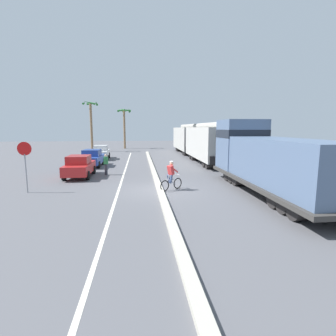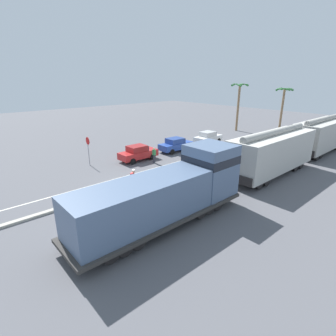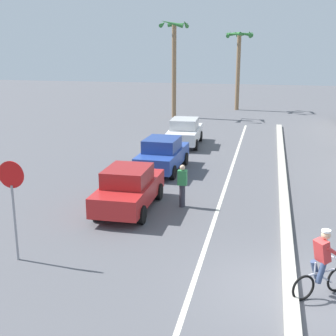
{
  "view_description": "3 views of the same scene",
  "coord_description": "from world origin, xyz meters",
  "px_view_note": "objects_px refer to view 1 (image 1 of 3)",
  "views": [
    {
      "loc": [
        -1.15,
        -15.08,
        3.63
      ],
      "look_at": [
        0.68,
        1.56,
        1.07
      ],
      "focal_mm": 28.0,
      "sensor_mm": 36.0,
      "label": 1
    },
    {
      "loc": [
        16.59,
        -10.58,
        8.37
      ],
      "look_at": [
        2.92,
        1.53,
        2.07
      ],
      "focal_mm": 28.0,
      "sensor_mm": 36.0,
      "label": 2
    },
    {
      "loc": [
        -0.74,
        -10.79,
        5.95
      ],
      "look_at": [
        -4.54,
        6.64,
        1.16
      ],
      "focal_mm": 50.0,
      "sensor_mm": 36.0,
      "label": 3
    }
  ],
  "objects_px": {
    "locomotive": "(264,160)",
    "hopper_car_lead": "(209,143)",
    "stop_sign": "(25,157)",
    "palm_tree_far": "(91,117)",
    "pedestrian_by_cars": "(106,164)",
    "palm_tree_near": "(124,119)",
    "hopper_car_middle": "(188,139)",
    "parked_car_blue": "(92,158)",
    "parked_car_white": "(101,152)",
    "parked_car_red": "(79,166)",
    "cyclist": "(171,176)"
  },
  "relations": [
    {
      "from": "parked_car_red",
      "to": "cyclist",
      "type": "distance_m",
      "value": 7.97
    },
    {
      "from": "cyclist",
      "to": "stop_sign",
      "type": "distance_m",
      "value": 8.26
    },
    {
      "from": "parked_car_red",
      "to": "palm_tree_near",
      "type": "relative_size",
      "value": 0.6
    },
    {
      "from": "stop_sign",
      "to": "palm_tree_far",
      "type": "bearing_deg",
      "value": 92.03
    },
    {
      "from": "cyclist",
      "to": "palm_tree_near",
      "type": "xyz_separation_m",
      "value": [
        -4.39,
        32.42,
        4.41
      ]
    },
    {
      "from": "cyclist",
      "to": "palm_tree_far",
      "type": "height_order",
      "value": "palm_tree_far"
    },
    {
      "from": "hopper_car_lead",
      "to": "cyclist",
      "type": "distance_m",
      "value": 12.56
    },
    {
      "from": "parked_car_blue",
      "to": "parked_car_red",
      "type": "bearing_deg",
      "value": -90.07
    },
    {
      "from": "parked_car_blue",
      "to": "palm_tree_near",
      "type": "bearing_deg",
      "value": 85.09
    },
    {
      "from": "parked_car_white",
      "to": "palm_tree_far",
      "type": "height_order",
      "value": "palm_tree_far"
    },
    {
      "from": "parked_car_blue",
      "to": "parked_car_white",
      "type": "bearing_deg",
      "value": 90.19
    },
    {
      "from": "pedestrian_by_cars",
      "to": "locomotive",
      "type": "bearing_deg",
      "value": -33.47
    },
    {
      "from": "hopper_car_middle",
      "to": "parked_car_white",
      "type": "relative_size",
      "value": 2.48
    },
    {
      "from": "palm_tree_near",
      "to": "palm_tree_far",
      "type": "bearing_deg",
      "value": -130.81
    },
    {
      "from": "stop_sign",
      "to": "palm_tree_near",
      "type": "relative_size",
      "value": 0.41
    },
    {
      "from": "parked_car_blue",
      "to": "palm_tree_near",
      "type": "distance_m",
      "value": 22.56
    },
    {
      "from": "locomotive",
      "to": "parked_car_blue",
      "type": "relative_size",
      "value": 2.73
    },
    {
      "from": "stop_sign",
      "to": "pedestrian_by_cars",
      "type": "relative_size",
      "value": 1.78
    },
    {
      "from": "locomotive",
      "to": "parked_car_red",
      "type": "xyz_separation_m",
      "value": [
        -11.57,
        5.73,
        -0.98
      ]
    },
    {
      "from": "stop_sign",
      "to": "palm_tree_far",
      "type": "xyz_separation_m",
      "value": [
        -0.95,
        26.69,
        3.27
      ]
    },
    {
      "from": "parked_car_red",
      "to": "parked_car_white",
      "type": "relative_size",
      "value": 0.99
    },
    {
      "from": "stop_sign",
      "to": "cyclist",
      "type": "bearing_deg",
      "value": -1.81
    },
    {
      "from": "pedestrian_by_cars",
      "to": "hopper_car_lead",
      "type": "bearing_deg",
      "value": 30.52
    },
    {
      "from": "palm_tree_far",
      "to": "hopper_car_middle",
      "type": "bearing_deg",
      "value": -15.6
    },
    {
      "from": "parked_car_blue",
      "to": "locomotive",
      "type": "bearing_deg",
      "value": -44.1
    },
    {
      "from": "locomotive",
      "to": "palm_tree_far",
      "type": "bearing_deg",
      "value": 117.4
    },
    {
      "from": "hopper_car_lead",
      "to": "cyclist",
      "type": "bearing_deg",
      "value": -115.01
    },
    {
      "from": "cyclist",
      "to": "stop_sign",
      "type": "bearing_deg",
      "value": 178.19
    },
    {
      "from": "hopper_car_lead",
      "to": "palm_tree_near",
      "type": "height_order",
      "value": "palm_tree_near"
    },
    {
      "from": "parked_car_blue",
      "to": "stop_sign",
      "type": "bearing_deg",
      "value": -100.57
    },
    {
      "from": "parked_car_red",
      "to": "parked_car_blue",
      "type": "height_order",
      "value": "same"
    },
    {
      "from": "pedestrian_by_cars",
      "to": "parked_car_blue",
      "type": "bearing_deg",
      "value": 111.1
    },
    {
      "from": "locomotive",
      "to": "hopper_car_middle",
      "type": "distance_m",
      "value": 23.76
    },
    {
      "from": "stop_sign",
      "to": "hopper_car_lead",
      "type": "bearing_deg",
      "value": 39.44
    },
    {
      "from": "palm_tree_far",
      "to": "hopper_car_lead",
      "type": "bearing_deg",
      "value": -47.33
    },
    {
      "from": "hopper_car_middle",
      "to": "palm_tree_far",
      "type": "bearing_deg",
      "value": 164.4
    },
    {
      "from": "parked_car_red",
      "to": "palm_tree_near",
      "type": "distance_m",
      "value": 27.95
    },
    {
      "from": "hopper_car_lead",
      "to": "parked_car_blue",
      "type": "xyz_separation_m",
      "value": [
        -11.57,
        -0.95,
        -1.26
      ]
    },
    {
      "from": "hopper_car_lead",
      "to": "palm_tree_far",
      "type": "height_order",
      "value": "palm_tree_far"
    },
    {
      "from": "locomotive",
      "to": "palm_tree_near",
      "type": "xyz_separation_m",
      "value": [
        -9.67,
        33.25,
        3.43
      ]
    },
    {
      "from": "palm_tree_far",
      "to": "locomotive",
      "type": "bearing_deg",
      "value": -62.6
    },
    {
      "from": "locomotive",
      "to": "hopper_car_lead",
      "type": "bearing_deg",
      "value": 90.0
    },
    {
      "from": "parked_car_white",
      "to": "palm_tree_near",
      "type": "height_order",
      "value": "palm_tree_near"
    },
    {
      "from": "parked_car_red",
      "to": "stop_sign",
      "type": "xyz_separation_m",
      "value": [
        -1.88,
        -4.64,
        1.21
      ]
    },
    {
      "from": "cyclist",
      "to": "hopper_car_middle",
      "type": "bearing_deg",
      "value": 77.02
    },
    {
      "from": "hopper_car_middle",
      "to": "cyclist",
      "type": "height_order",
      "value": "hopper_car_middle"
    },
    {
      "from": "parked_car_blue",
      "to": "palm_tree_near",
      "type": "xyz_separation_m",
      "value": [
        1.9,
        22.05,
        4.41
      ]
    },
    {
      "from": "parked_car_red",
      "to": "palm_tree_far",
      "type": "relative_size",
      "value": 0.54
    },
    {
      "from": "parked_car_red",
      "to": "locomotive",
      "type": "bearing_deg",
      "value": -26.32
    },
    {
      "from": "palm_tree_near",
      "to": "hopper_car_middle",
      "type": "bearing_deg",
      "value": -44.48
    }
  ]
}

